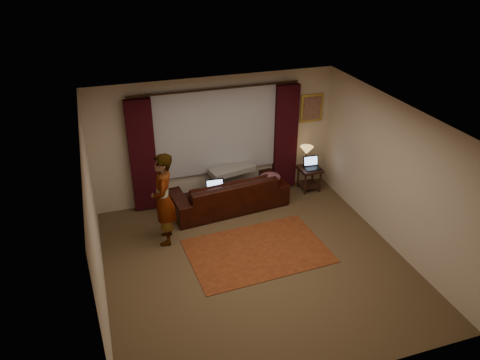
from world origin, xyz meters
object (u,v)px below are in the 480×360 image
Objects in this scene: sofa at (228,187)px; tiffany_lamp at (306,156)px; laptop_sofa at (216,189)px; person at (164,200)px; laptop_table at (313,163)px; end_table at (309,179)px.

tiffany_lamp is at bearing -176.92° from sofa.
laptop_sofa is 1.27m from person.
laptop_table is at bearing 115.57° from person.
sofa is at bearing 129.41° from person.
tiffany_lamp reaches higher than laptop_sofa.
laptop_table is at bearing -63.66° from tiffany_lamp.
person is at bearing 23.19° from sofa.
tiffany_lamp is (1.84, 0.29, 0.28)m from sofa.
tiffany_lamp is 0.22m from laptop_table.
laptop_sofa is at bearing 127.02° from person.
laptop_table reaches higher than laptop_sofa.
laptop_sofa is 1.07× the size of laptop_table.
sofa is 6.05× the size of laptop_sofa.
person is (-1.11, -0.55, 0.26)m from laptop_sofa.
laptop_sofa is 2.27m from laptop_table.
tiffany_lamp is at bearing 16.42° from laptop_sofa.
tiffany_lamp is 3.44m from person.
laptop_sofa reaches higher than end_table.
tiffany_lamp is at bearing 119.44° from laptop_table.
laptop_sofa is at bearing 30.77° from sofa.
end_table is at bearing 127.88° from laptop_table.
laptop_table is (2.24, 0.35, 0.05)m from laptop_sofa.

